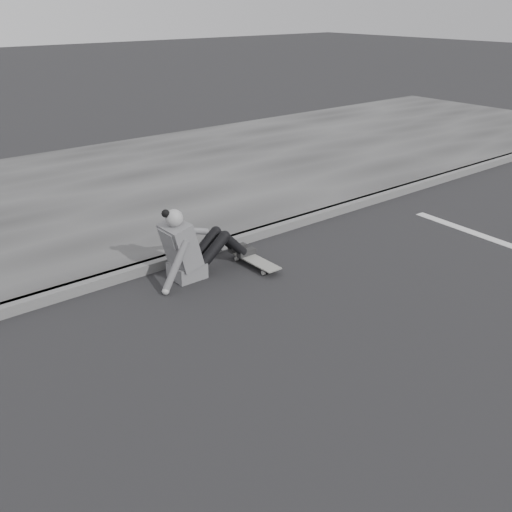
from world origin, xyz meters
The scene contains 5 objects.
ground centered at (0.00, 0.00, 0.00)m, with size 80.00×80.00×0.00m, color black.
curb centered at (0.00, 2.58, 0.06)m, with size 24.00×0.16×0.12m, color #545454.
sidewalk centered at (0.00, 5.60, 0.06)m, with size 24.00×6.00×0.12m, color #373737.
skateboard centered at (0.12, 1.91, 0.07)m, with size 0.20×0.78×0.09m.
seated_woman centered at (-0.62, 2.15, 0.36)m, with size 1.38×0.46×0.88m.
Camera 1 is at (-3.78, -2.97, 2.94)m, focal length 40.00 mm.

